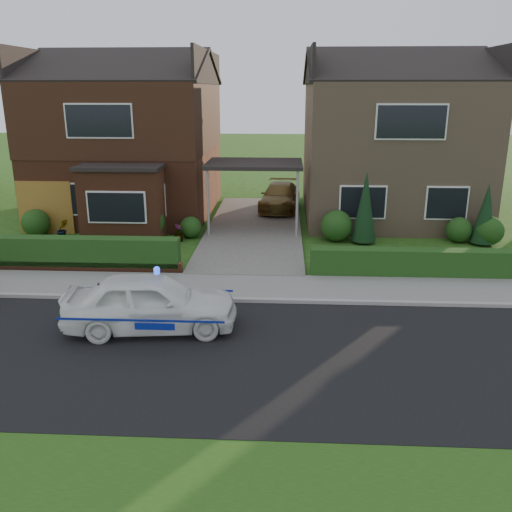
{
  "coord_description": "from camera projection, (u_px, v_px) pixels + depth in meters",
  "views": [
    {
      "loc": [
        1.22,
        -10.62,
        5.58
      ],
      "look_at": [
        0.46,
        3.5,
        1.19
      ],
      "focal_mm": 38.0,
      "sensor_mm": 36.0,
      "label": 1
    }
  ],
  "objects": [
    {
      "name": "house_left",
      "position": [
        129.0,
        129.0,
        24.26
      ],
      "size": [
        7.5,
        9.53,
        7.25
      ],
      "color": "brown",
      "rests_on": "ground"
    },
    {
      "name": "conifer_b",
      "position": [
        485.0,
        216.0,
        19.85
      ],
      "size": [
        0.9,
        0.9,
        2.2
      ],
      "primitive_type": "cone",
      "color": "black",
      "rests_on": "ground"
    },
    {
      "name": "kerb",
      "position": [
        238.0,
        300.0,
        14.73
      ],
      "size": [
        60.0,
        0.16,
        0.12
      ],
      "primitive_type": "cube",
      "color": "#9E9993",
      "rests_on": "ground"
    },
    {
      "name": "potted_plant_a",
      "position": [
        149.0,
        254.0,
        17.6
      ],
      "size": [
        0.46,
        0.35,
        0.81
      ],
      "primitive_type": "imported",
      "rotation": [
        0.0,
        0.0,
        -0.15
      ],
      "color": "gray",
      "rests_on": "ground"
    },
    {
      "name": "house_right",
      "position": [
        390.0,
        134.0,
        23.8
      ],
      "size": [
        7.5,
        8.06,
        7.25
      ],
      "color": "#97795C",
      "rests_on": "ground"
    },
    {
      "name": "hedge_left",
      "position": [
        64.0,
        270.0,
        17.33
      ],
      "size": [
        7.5,
        0.55,
        0.9
      ],
      "primitive_type": "cube",
      "color": "#113513",
      "rests_on": "ground"
    },
    {
      "name": "sidewalk",
      "position": [
        241.0,
        287.0,
        15.74
      ],
      "size": [
        60.0,
        2.0,
        0.1
      ],
      "primitive_type": "cube",
      "color": "slate",
      "rests_on": "ground"
    },
    {
      "name": "carport_link",
      "position": [
        254.0,
        165.0,
        21.5
      ],
      "size": [
        3.8,
        3.0,
        2.77
      ],
      "color": "black",
      "rests_on": "ground"
    },
    {
      "name": "driveway",
      "position": [
        254.0,
        228.0,
        22.31
      ],
      "size": [
        3.8,
        12.0,
        0.12
      ],
      "primitive_type": "cube",
      "color": "#666059",
      "rests_on": "ground"
    },
    {
      "name": "driveway_car",
      "position": [
        280.0,
        196.0,
        25.4
      ],
      "size": [
        2.04,
        4.24,
        1.19
      ],
      "primitive_type": "imported",
      "rotation": [
        0.0,
        0.0,
        -0.09
      ],
      "color": "brown",
      "rests_on": "driveway"
    },
    {
      "name": "shrub_left_near",
      "position": [
        191.0,
        227.0,
        20.99
      ],
      "size": [
        0.84,
        0.84,
        0.84
      ],
      "primitive_type": "sphere",
      "color": "#113513",
      "rests_on": "ground"
    },
    {
      "name": "potted_plant_c",
      "position": [
        179.0,
        233.0,
        20.46
      ],
      "size": [
        0.43,
        0.43,
        0.67
      ],
      "primitive_type": "imported",
      "rotation": [
        0.0,
        0.0,
        1.4
      ],
      "color": "gray",
      "rests_on": "ground"
    },
    {
      "name": "shrub_right_far",
      "position": [
        489.0,
        231.0,
        20.01
      ],
      "size": [
        1.08,
        1.08,
        1.08
      ],
      "primitive_type": "sphere",
      "color": "#113513",
      "rests_on": "ground"
    },
    {
      "name": "shrub_left_far",
      "position": [
        36.0,
        223.0,
        21.17
      ],
      "size": [
        1.08,
        1.08,
        1.08
      ],
      "primitive_type": "sphere",
      "color": "#113513",
      "rests_on": "ground"
    },
    {
      "name": "police_car",
      "position": [
        151.0,
        303.0,
        12.88
      ],
      "size": [
        3.75,
        4.24,
        1.56
      ],
      "rotation": [
        0.0,
        0.0,
        1.68
      ],
      "color": "white",
      "rests_on": "ground"
    },
    {
      "name": "conifer_a",
      "position": [
        365.0,
        209.0,
        20.01
      ],
      "size": [
        0.9,
        0.9,
        2.6
      ],
      "primitive_type": "cone",
      "color": "black",
      "rests_on": "ground"
    },
    {
      "name": "potted_plant_b",
      "position": [
        63.0,
        230.0,
        20.67
      ],
      "size": [
        0.57,
        0.56,
        0.81
      ],
      "primitive_type": "imported",
      "rotation": [
        0.0,
        0.0,
        0.68
      ],
      "color": "gray",
      "rests_on": "ground"
    },
    {
      "name": "road",
      "position": [
        226.0,
        355.0,
        11.84
      ],
      "size": [
        60.0,
        6.0,
        0.02
      ],
      "primitive_type": "cube",
      "color": "black",
      "rests_on": "ground"
    },
    {
      "name": "ground",
      "position": [
        226.0,
        355.0,
        11.84
      ],
      "size": [
        120.0,
        120.0,
        0.0
      ],
      "primitive_type": "plane",
      "color": "#1E4A13",
      "rests_on": "ground"
    },
    {
      "name": "shrub_left_mid",
      "position": [
        148.0,
        222.0,
        20.72
      ],
      "size": [
        1.32,
        1.32,
        1.32
      ],
      "primitive_type": "sphere",
      "color": "#113513",
      "rests_on": "ground"
    },
    {
      "name": "garage_door",
      "position": [
        45.0,
        208.0,
        21.45
      ],
      "size": [
        2.2,
        0.1,
        2.1
      ],
      "primitive_type": "cube",
      "color": "brown",
      "rests_on": "ground"
    },
    {
      "name": "shrub_right_mid",
      "position": [
        459.0,
        230.0,
        20.36
      ],
      "size": [
        0.96,
        0.96,
        0.96
      ],
      "primitive_type": "sphere",
      "color": "#113513",
      "rests_on": "ground"
    },
    {
      "name": "dwarf_wall",
      "position": [
        62.0,
        266.0,
        17.14
      ],
      "size": [
        7.7,
        0.25,
        0.36
      ],
      "primitive_type": "cube",
      "color": "brown",
      "rests_on": "ground"
    },
    {
      "name": "hedge_right",
      "position": [
        432.0,
        278.0,
        16.65
      ],
      "size": [
        7.5,
        0.55,
        0.8
      ],
      "primitive_type": "cube",
      "color": "#113513",
      "rests_on": "ground"
    },
    {
      "name": "shrub_right_near",
      "position": [
        336.0,
        226.0,
        20.46
      ],
      "size": [
        1.2,
        1.2,
        1.2
      ],
      "primitive_type": "sphere",
      "color": "#113513",
      "rests_on": "ground"
    }
  ]
}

